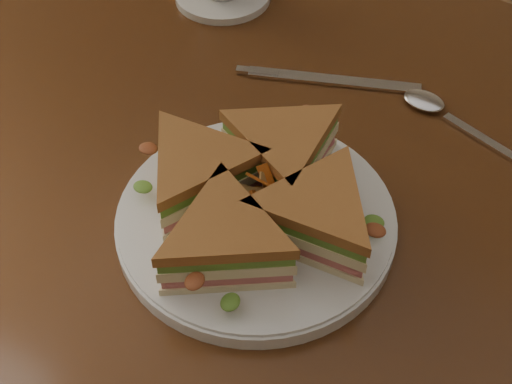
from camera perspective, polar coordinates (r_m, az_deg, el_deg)
table at (r=0.81m, az=4.64°, el=-3.01°), size 1.20×0.80×0.75m
plate at (r=0.68m, az=0.00°, el=-2.36°), size 0.27×0.27×0.02m
sandwich_wedges at (r=0.65m, az=0.00°, el=-0.29°), size 0.27×0.27×0.06m
crisps_mound at (r=0.65m, az=0.00°, el=-0.53°), size 0.09×0.09×0.05m
spoon at (r=0.82m, az=14.53°, el=6.23°), size 0.18×0.06×0.01m
knife at (r=0.84m, az=5.24°, el=8.95°), size 0.20×0.10×0.00m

